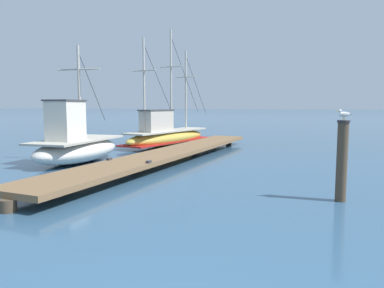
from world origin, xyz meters
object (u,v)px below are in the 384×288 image
mooring_piling (342,160)px  perched_seagull (344,114)px  fishing_boat_0 (76,145)px  fishing_boat_1 (166,134)px

mooring_piling → perched_seagull: bearing=33.0°
fishing_boat_0 → perched_seagull: fishing_boat_0 is taller
fishing_boat_1 → fishing_boat_0: bearing=-97.9°
mooring_piling → fishing_boat_0: bearing=164.1°
fishing_boat_0 → mooring_piling: bearing=-15.9°
fishing_boat_0 → perched_seagull: 10.58m
fishing_boat_0 → perched_seagull: size_ratio=14.87×
fishing_boat_0 → mooring_piling: size_ratio=2.53×
fishing_boat_1 → mooring_piling: (9.10, -9.90, 0.38)m
fishing_boat_0 → mooring_piling: (10.08, -2.86, 0.32)m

